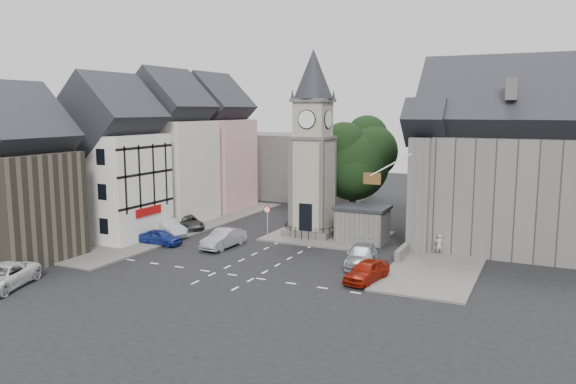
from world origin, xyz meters
The scene contains 25 objects.
ground centered at (0.00, 0.00, 0.00)m, with size 120.00×120.00×0.00m, color black.
pavement_west centered at (-12.50, 6.00, 0.07)m, with size 6.00×30.00×0.14m, color #595651.
pavement_east centered at (12.00, 8.00, 0.07)m, with size 6.00×26.00×0.14m, color #595651.
central_island centered at (1.50, 8.00, 0.08)m, with size 10.00×8.00×0.16m, color #595651.
road_markings centered at (0.00, -5.50, 0.01)m, with size 20.00×8.00×0.01m, color silver.
clock_tower centered at (0.00, 7.99, 8.12)m, with size 4.86×4.86×16.25m.
stone_shelter centered at (4.80, 7.50, 1.55)m, with size 4.30×3.30×3.08m.
town_tree centered at (2.00, 13.00, 6.97)m, with size 7.20×7.20×10.80m.
warning_sign_post centered at (-3.20, 5.43, 2.03)m, with size 0.70×0.19×2.85m.
terrace_pink centered at (-15.50, 16.00, 6.58)m, with size 8.10×7.60×12.80m.
terrace_cream centered at (-15.50, 8.00, 6.58)m, with size 8.10×7.60×12.80m.
terrace_tudor centered at (-15.50, 0.00, 6.19)m, with size 8.10×7.60×12.00m.
building_sw_stone centered at (-17.00, -9.00, 5.35)m, with size 8.60×7.60×10.40m.
backdrop_west centered at (-12.00, 28.00, 4.00)m, with size 20.00×10.00×8.00m, color #4C4944.
east_building centered at (15.59, 11.00, 6.26)m, with size 14.40×11.40×12.60m.
east_boundary_wall centered at (9.20, 10.00, 0.45)m, with size 0.40×16.00×0.90m, color #5E5D57.
flagpole centered at (8.00, 4.00, 7.00)m, with size 3.68×0.10×2.74m.
car_west_blue centered at (-10.05, -0.64, 0.64)m, with size 1.52×3.78×1.29m, color navy.
car_west_silver centered at (-11.50, 2.15, 0.79)m, with size 1.66×4.77×1.57m, color #A1A2A9.
car_west_grey centered at (-11.50, 5.40, 0.64)m, with size 2.13×4.62×1.28m, color #313133.
car_island_silver centered at (-4.77, 0.77, 0.76)m, with size 1.61×4.61×1.52m, color #A1A2A9.
car_island_east centered at (7.00, 0.50, 0.73)m, with size 2.05×5.05×1.46m, color #999CA1.
car_east_red centered at (8.50, -3.00, 0.71)m, with size 1.67×4.16×1.42m, color maroon.
van_sw_white centered at (-11.66, -14.25, 0.76)m, with size 2.52×5.47×1.52m, color silver.
pedestrian centered at (11.50, 5.77, 0.82)m, with size 0.60×0.39×1.64m, color #AEA590.
Camera 1 is at (19.01, -37.17, 11.13)m, focal length 35.00 mm.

